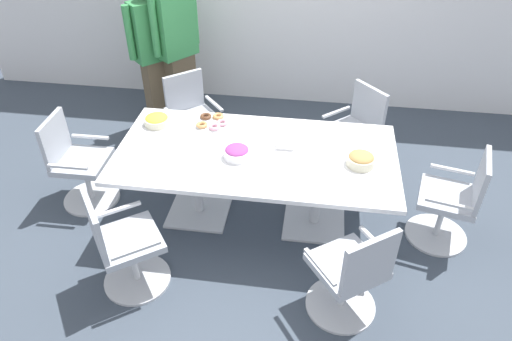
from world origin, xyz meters
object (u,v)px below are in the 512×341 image
Objects in this scene: office_chair_2 at (354,135)px; office_chair_0 at (350,276)px; person_standing_1 at (177,48)px; snack_bowl_cookies at (361,159)px; snack_bowl_candy_mix at (237,152)px; office_chair_1 at (452,203)px; office_chair_3 at (193,122)px; donut_platter at (212,122)px; napkin_pile at (286,143)px; person_standing_0 at (155,52)px; conference_table at (256,164)px; office_chair_5 at (123,248)px; snack_bowl_chips_yellow at (157,120)px; office_chair_4 at (78,166)px.

office_chair_0 is at bearing 136.01° from office_chair_2.
snack_bowl_cookies is at bearing 88.16° from person_standing_1.
snack_bowl_candy_mix is at bearing -177.82° from snack_bowl_cookies.
office_chair_3 is at bearing 81.75° from office_chair_1.
person_standing_1 is at bearing 118.48° from donut_platter.
snack_bowl_cookies reaches higher than napkin_pile.
person_standing_0 is at bearing 128.01° from donut_platter.
conference_table is 2.64× the size of office_chair_0.
office_chair_5 is 5.99× the size of napkin_pile.
person_standing_0 reaches higher than snack_bowl_candy_mix.
office_chair_1 is 2.89× the size of donut_platter.
snack_bowl_chips_yellow is (-0.15, -0.64, 0.39)m from office_chair_3.
office_chair_5 is (-1.72, 0.03, 0.00)m from office_chair_0.
office_chair_2 is (0.07, 1.90, 0.00)m from office_chair_0.
snack_bowl_cookies is (1.78, 0.87, 0.40)m from office_chair_5.
snack_bowl_cookies is at bearing -16.84° from napkin_pile.
office_chair_3 and office_chair_4 have the same top height.
office_chair_1 is at bearing 118.05° from office_chair_3.
person_standing_1 reaches higher than conference_table.
office_chair_1 is 2.73m from snack_bowl_chips_yellow.
snack_bowl_cookies reaches higher than snack_bowl_candy_mix.
snack_bowl_chips_yellow is at bearing 171.30° from napkin_pile.
office_chair_1 is 1.00× the size of office_chair_5.
person_standing_1 is (-0.22, 2.53, 0.56)m from office_chair_5.
napkin_pile is at bearing 96.67° from office_chair_5.
conference_table is 1.72m from office_chair_1.
conference_table is 10.64× the size of snack_bowl_candy_mix.
office_chair_0 is 1.00× the size of office_chair_3.
snack_bowl_cookies is 1.53× the size of napkin_pile.
person_standing_1 is (0.26, 0.04, 0.05)m from person_standing_0.
office_chair_2 is 2.89× the size of donut_platter.
office_chair_5 is 2.02m from snack_bowl_cookies.
office_chair_2 is 0.52× the size of person_standing_0.
napkin_pile is (1.62, -1.43, -0.13)m from person_standing_0.
person_standing_0 is 2.07m from snack_bowl_candy_mix.
office_chair_2 reaches higher than snack_bowl_cookies.
office_chair_5 is 1.60m from napkin_pile.
napkin_pile is at bearing 92.47° from office_chair_4.
office_chair_2 is at bearing 138.61° from office_chair_3.
person_standing_0 is 5.56× the size of donut_platter.
office_chair_1 is 2.75m from office_chair_5.
person_standing_1 is 1.97m from snack_bowl_candy_mix.
person_standing_1 is at bearing 73.17° from office_chair_1.
conference_table is 7.63× the size of donut_platter.
office_chair_0 and office_chair_1 have the same top height.
office_chair_2 is 1.00× the size of office_chair_5.
person_standing_1 reaches higher than napkin_pile.
person_standing_0 is at bearing 95.40° from office_chair_0.
office_chair_5 is (-0.07, -1.89, 0.00)m from office_chair_3.
office_chair_3 is at bearing 149.09° from snack_bowl_cookies.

